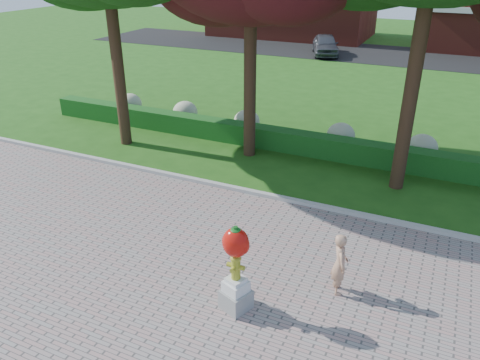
{
  "coord_description": "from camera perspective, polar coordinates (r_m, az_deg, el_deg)",
  "views": [
    {
      "loc": [
        4.59,
        -9.15,
        6.95
      ],
      "look_at": [
        -0.09,
        1.0,
        1.5
      ],
      "focal_mm": 35.0,
      "sensor_mm": 36.0,
      "label": 1
    }
  ],
  "objects": [
    {
      "name": "lawn_hedge",
      "position": [
        18.02,
        8.29,
        4.4
      ],
      "size": [
        24.0,
        0.7,
        0.8
      ],
      "primitive_type": "cube",
      "color": "#124114",
      "rests_on": "ground"
    },
    {
      "name": "parked_car",
      "position": [
        36.84,
        10.37,
        15.94
      ],
      "size": [
        3.15,
        4.71,
        1.49
      ],
      "primitive_type": "imported",
      "rotation": [
        0.0,
        0.0,
        0.35
      ],
      "color": "#46484F",
      "rests_on": "street"
    },
    {
      "name": "hydrant_sculpture",
      "position": [
        9.81,
        -0.52,
        -10.5
      ],
      "size": [
        0.71,
        0.71,
        2.04
      ],
      "rotation": [
        0.0,
        0.0,
        -0.37
      ],
      "color": "gray",
      "rests_on": "walkway"
    },
    {
      "name": "walkway",
      "position": [
        9.78,
        -12.66,
        -19.97
      ],
      "size": [
        40.0,
        14.0,
        0.04
      ],
      "primitive_type": "cube",
      "color": "gray",
      "rests_on": "ground"
    },
    {
      "name": "street",
      "position": [
        38.07,
        17.96,
        14.29
      ],
      "size": [
        50.0,
        8.0,
        0.02
      ],
      "primitive_type": "cube",
      "color": "black",
      "rests_on": "ground"
    },
    {
      "name": "curb",
      "position": [
        14.69,
        3.58,
        -1.96
      ],
      "size": [
        40.0,
        0.18,
        0.15
      ],
      "primitive_type": "cube",
      "color": "#ADADA5",
      "rests_on": "ground"
    },
    {
      "name": "ground",
      "position": [
        12.37,
        -1.59,
        -8.2
      ],
      "size": [
        100.0,
        100.0,
        0.0
      ],
      "primitive_type": "plane",
      "color": "#205214",
      "rests_on": "ground"
    },
    {
      "name": "woman",
      "position": [
        10.68,
        12.07,
        -9.95
      ],
      "size": [
        0.54,
        0.64,
        1.48
      ],
      "primitive_type": "imported",
      "rotation": [
        0.0,
        0.0,
        1.98
      ],
      "color": "tan",
      "rests_on": "walkway"
    },
    {
      "name": "hydrangea_row",
      "position": [
        18.74,
        10.9,
        5.54
      ],
      "size": [
        20.1,
        1.1,
        0.99
      ],
      "color": "#ADB489",
      "rests_on": "ground"
    }
  ]
}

